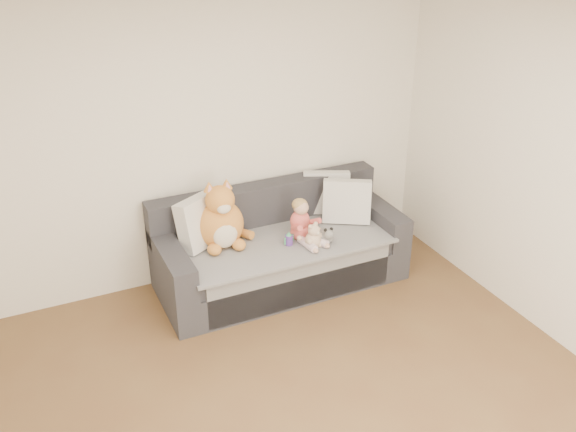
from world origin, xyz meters
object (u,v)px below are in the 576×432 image
(toddler, at_px, (302,223))
(sippy_cup, at_px, (289,238))
(plush_cat, at_px, (221,221))
(teddy_bear, at_px, (314,237))
(sofa, at_px, (279,251))

(toddler, distance_m, sippy_cup, 0.18)
(plush_cat, height_order, teddy_bear, plush_cat)
(sofa, height_order, toddler, toddler)
(sofa, relative_size, sippy_cup, 17.86)
(sofa, distance_m, sippy_cup, 0.30)
(plush_cat, bearing_deg, sofa, -3.17)
(sofa, distance_m, teddy_bear, 0.45)
(toddler, height_order, plush_cat, plush_cat)
(toddler, height_order, teddy_bear, toddler)
(plush_cat, relative_size, sippy_cup, 5.11)
(toddler, height_order, sippy_cup, toddler)
(teddy_bear, bearing_deg, toddler, 76.48)
(toddler, relative_size, sippy_cup, 3.25)
(toddler, relative_size, plush_cat, 0.64)
(sofa, xyz_separation_m, sippy_cup, (0.00, -0.20, 0.23))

